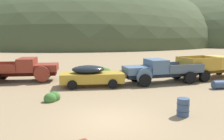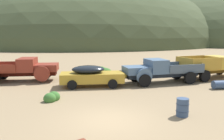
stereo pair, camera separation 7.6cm
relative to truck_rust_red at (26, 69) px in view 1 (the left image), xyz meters
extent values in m
plane|color=#937A56|center=(3.64, -10.61, -1.01)|extent=(300.00, 300.00, 0.00)
ellipsoid|color=#424C2D|center=(22.22, 64.27, -1.01)|extent=(94.64, 80.63, 39.72)
ellipsoid|color=#424C2D|center=(71.69, 58.62, -1.01)|extent=(87.94, 83.93, 36.71)
cube|color=#42140D|center=(-0.42, 0.06, -0.35)|extent=(5.68, 2.17, 0.36)
cube|color=maroon|center=(1.60, -0.38, 0.11)|extent=(2.11, 2.13, 0.55)
cube|color=#B7B2A8|center=(2.40, -0.55, 0.08)|extent=(0.34, 1.23, 0.44)
cylinder|color=maroon|center=(1.14, -1.37, -0.25)|extent=(1.21, 0.43, 1.20)
cylinder|color=maroon|center=(1.59, 0.72, -0.25)|extent=(1.21, 0.43, 1.20)
cube|color=maroon|center=(0.10, -0.05, 0.36)|extent=(1.70, 2.30, 1.05)
cube|color=black|center=(0.67, -0.18, 0.57)|extent=(0.42, 1.73, 0.59)
cube|color=maroon|center=(-1.91, 0.38, -0.11)|extent=(3.22, 2.71, 0.12)
cube|color=maroon|center=(-1.69, 1.44, 0.23)|extent=(2.78, 0.69, 0.55)
cylinder|color=black|center=(1.60, 0.77, -0.53)|extent=(1.00, 0.48, 0.96)
cylinder|color=black|center=(-1.91, 1.53, -0.53)|extent=(1.00, 0.48, 0.96)
cube|color=#B28928|center=(4.60, -3.65, -0.33)|extent=(4.84, 2.67, 0.68)
ellipsoid|color=black|center=(4.33, -3.59, 0.27)|extent=(2.65, 2.01, 0.57)
ellipsoid|color=#B28928|center=(6.61, -4.08, -0.26)|extent=(1.28, 1.58, 0.61)
cylinder|color=black|center=(5.80, -4.80, -0.67)|extent=(0.71, 0.34, 0.68)
cylinder|color=black|center=(6.17, -3.09, -0.67)|extent=(0.71, 0.34, 0.68)
cylinder|color=black|center=(3.03, -4.21, -0.67)|extent=(0.71, 0.34, 0.68)
cylinder|color=black|center=(3.39, -2.50, -0.67)|extent=(0.71, 0.34, 0.68)
cube|color=#262D39|center=(10.14, -4.16, -0.35)|extent=(5.94, 1.22, 0.36)
cube|color=slate|center=(7.97, -4.04, 0.11)|extent=(1.95, 1.71, 0.55)
cube|color=#B7B2A8|center=(7.10, -4.00, 0.08)|extent=(0.14, 1.12, 0.44)
cylinder|color=slate|center=(8.27, -3.10, -0.25)|extent=(1.21, 0.24, 1.20)
cylinder|color=slate|center=(8.17, -5.02, -0.25)|extent=(1.21, 0.24, 1.20)
cube|color=slate|center=(9.58, -4.13, 0.36)|extent=(1.46, 1.93, 1.05)
cube|color=black|center=(8.97, -4.10, 0.57)|extent=(0.13, 1.58, 0.59)
cube|color=#4D5B67|center=(11.76, -4.24, -0.11)|extent=(3.08, 2.10, 0.12)
cube|color=#4D5B67|center=(11.81, -3.27, 0.23)|extent=(2.98, 0.26, 0.55)
cube|color=#4D5B67|center=(11.71, -5.21, 0.23)|extent=(2.98, 0.26, 0.55)
cube|color=#4D5B67|center=(13.18, -4.32, 0.23)|extent=(0.20, 1.94, 0.55)
cylinder|color=black|center=(8.27, -3.05, -0.53)|extent=(0.97, 0.33, 0.96)
cylinder|color=black|center=(8.17, -5.07, -0.53)|extent=(0.97, 0.33, 0.96)
cylinder|color=black|center=(12.06, -3.25, -0.53)|extent=(0.97, 0.33, 0.96)
cylinder|color=black|center=(11.95, -5.27, -0.53)|extent=(0.97, 0.33, 0.96)
cube|color=brown|center=(15.36, -3.78, -0.35)|extent=(6.01, 1.37, 0.36)
cylinder|color=gold|center=(17.23, -2.63, -0.25)|extent=(1.21, 0.26, 1.20)
cube|color=gold|center=(15.92, -3.74, 0.36)|extent=(1.51, 2.08, 1.05)
cube|color=black|center=(16.54, -3.70, 0.57)|extent=(0.16, 1.69, 0.59)
cube|color=#B5882D|center=(13.73, -3.89, -0.11)|extent=(3.14, 2.27, 0.12)
cube|color=#B5882D|center=(13.80, -4.92, 0.43)|extent=(3.01, 0.30, 0.95)
cube|color=#B5882D|center=(13.66, -2.85, 0.43)|extent=(3.01, 0.30, 0.95)
cube|color=#B5882D|center=(12.29, -3.98, 0.43)|extent=(0.24, 2.08, 0.95)
cylinder|color=black|center=(17.22, -2.57, -0.53)|extent=(0.98, 0.34, 0.96)
cylinder|color=black|center=(13.55, -4.98, -0.53)|extent=(0.98, 0.34, 0.96)
cylinder|color=black|center=(13.41, -2.83, -0.53)|extent=(0.98, 0.34, 0.96)
cylinder|color=#384C6B|center=(12.88, -7.28, -0.71)|extent=(0.96, 0.73, 0.60)
cylinder|color=#384C6B|center=(7.15, -11.18, -0.57)|extent=(0.57, 0.57, 0.87)
torus|color=#27354A|center=(7.15, -11.18, -0.40)|extent=(0.62, 0.62, 0.03)
torus|color=#27354A|center=(7.15, -11.18, -0.75)|extent=(0.62, 0.62, 0.03)
ellipsoid|color=#3D702D|center=(1.49, -6.49, -0.88)|extent=(0.53, 0.48, 0.48)
ellipsoid|color=#3D702D|center=(1.57, -6.40, -0.82)|extent=(0.76, 0.69, 0.67)
ellipsoid|color=#3D702D|center=(1.34, -6.67, -0.83)|extent=(0.73, 0.66, 0.65)
ellipsoid|color=#3D702D|center=(6.35, 0.21, -0.69)|extent=(1.31, 1.18, 1.14)
ellipsoid|color=#3D702D|center=(6.71, 0.04, -0.74)|extent=(1.31, 1.18, 0.98)
camera|label=1|loc=(0.40, -20.48, 2.98)|focal=38.45mm
camera|label=2|loc=(0.47, -20.51, 2.98)|focal=38.45mm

